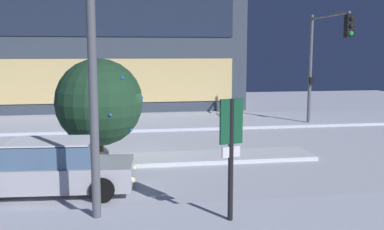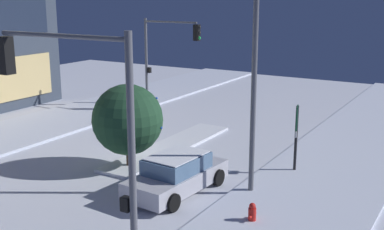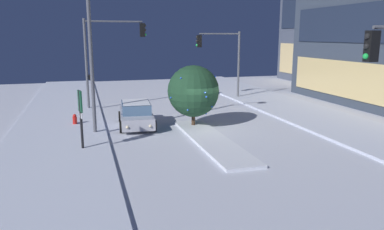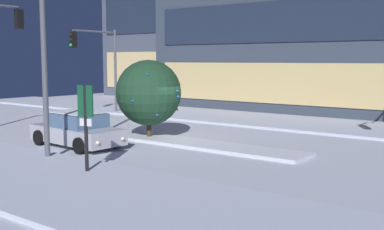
{
  "view_description": "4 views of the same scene",
  "coord_description": "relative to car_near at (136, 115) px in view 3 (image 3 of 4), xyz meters",
  "views": [
    {
      "loc": [
        -0.17,
        -16.29,
        3.91
      ],
      "look_at": [
        2.44,
        -0.45,
        1.65
      ],
      "focal_mm": 42.13,
      "sensor_mm": 36.0,
      "label": 1
    },
    {
      "loc": [
        -16.93,
        -13.18,
        7.34
      ],
      "look_at": [
        2.61,
        -1.57,
        1.79
      ],
      "focal_mm": 46.31,
      "sensor_mm": 36.0,
      "label": 2
    },
    {
      "loc": [
        20.19,
        -6.6,
        5.36
      ],
      "look_at": [
        1.82,
        -1.28,
        1.33
      ],
      "focal_mm": 35.24,
      "sensor_mm": 36.0,
      "label": 3
    },
    {
      "loc": [
        13.97,
        -16.71,
        3.69
      ],
      "look_at": [
        1.87,
        -0.69,
        1.35
      ],
      "focal_mm": 44.51,
      "sensor_mm": 36.0,
      "label": 4
    }
  ],
  "objects": [
    {
      "name": "ground",
      "position": [
        2.04,
        3.67,
        -0.71
      ],
      "size": [
        52.0,
        52.0,
        0.0
      ],
      "primitive_type": "plane",
      "color": "silver"
    },
    {
      "name": "curb_strip_near",
      "position": [
        2.04,
        -4.47,
        -0.64
      ],
      "size": [
        52.0,
        5.2,
        0.14
      ],
      "primitive_type": "cube",
      "color": "silver",
      "rests_on": "ground"
    },
    {
      "name": "curb_strip_far",
      "position": [
        2.04,
        11.8,
        -0.64
      ],
      "size": [
        52.0,
        5.2,
        0.14
      ],
      "primitive_type": "cube",
      "color": "silver",
      "rests_on": "ground"
    },
    {
      "name": "median_strip",
      "position": [
        4.48,
        3.24,
        -0.64
      ],
      "size": [
        9.0,
        1.8,
        0.14
      ],
      "primitive_type": "cube",
      "color": "silver",
      "rests_on": "ground"
    },
    {
      "name": "office_tower_secondary",
      "position": [
        -14.63,
        25.81,
        7.29
      ],
      "size": [
        13.72,
        9.4,
        15.99
      ],
      "color": "#4C5466",
      "rests_on": "ground"
    },
    {
      "name": "car_near",
      "position": [
        0.0,
        0.0,
        0.0
      ],
      "size": [
        4.67,
        2.32,
        1.49
      ],
      "rotation": [
        0.0,
        0.0,
        -0.08
      ],
      "color": "#B7B7C1",
      "rests_on": "ground"
    },
    {
      "name": "traffic_light_corner_far_left",
      "position": [
        -8.01,
        8.43,
        3.27
      ],
      "size": [
        0.32,
        3.94,
        5.72
      ],
      "rotation": [
        0.0,
        0.0,
        -1.57
      ],
      "color": "#565960",
      "rests_on": "ground"
    },
    {
      "name": "traffic_light_corner_near_left",
      "position": [
        -6.13,
        -1.02,
        3.77
      ],
      "size": [
        0.32,
        4.51,
        6.56
      ],
      "rotation": [
        0.0,
        0.0,
        1.57
      ],
      "color": "#565960",
      "rests_on": "ground"
    },
    {
      "name": "street_lamp_arched",
      "position": [
        1.36,
        -1.67,
        4.71
      ],
      "size": [
        0.56,
        3.14,
        8.4
      ],
      "rotation": [
        0.0,
        0.0,
        1.52
      ],
      "color": "#565960",
      "rests_on": "ground"
    },
    {
      "name": "fire_hydrant",
      "position": [
        -1.03,
        -3.57,
        -0.36
      ],
      "size": [
        0.48,
        0.26,
        0.74
      ],
      "color": "red",
      "rests_on": "ground"
    },
    {
      "name": "parking_info_sign",
      "position": [
        4.31,
        -3.14,
        1.14
      ],
      "size": [
        0.55,
        0.2,
        2.89
      ],
      "rotation": [
        0.0,
        0.0,
        1.83
      ],
      "color": "black",
      "rests_on": "ground"
    },
    {
      "name": "decorated_tree_median",
      "position": [
        1.21,
        3.24,
        1.46
      ],
      "size": [
        3.08,
        3.03,
        3.69
      ],
      "color": "#473323",
      "rests_on": "ground"
    }
  ]
}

